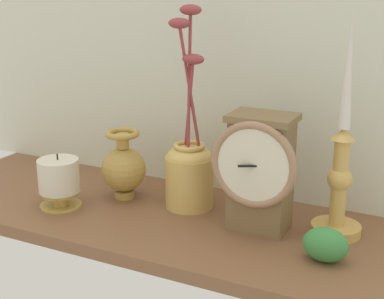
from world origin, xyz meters
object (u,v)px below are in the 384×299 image
Objects in this scene: candlestick_tall_left at (340,174)px; brass_vase_bulbous at (124,167)px; pillar_candle_front at (59,181)px; brass_vase_jar at (189,166)px; mantel_clock at (259,171)px.

candlestick_tall_left is 2.65× the size of brass_vase_bulbous.
pillar_candle_front is (-8.92, -9.77, -1.27)cm from brass_vase_bulbous.
brass_vase_jar is at bearing 26.71° from pillar_candle_front.
candlestick_tall_left is at bearing 2.92° from brass_vase_bulbous.
brass_vase_jar is (-29.35, -0.33, -2.96)cm from candlestick_tall_left.
candlestick_tall_left is at bearing 12.86° from pillar_candle_front.
mantel_clock is at bearing 10.52° from pillar_candle_front.
candlestick_tall_left is at bearing 19.57° from mantel_clock.
brass_vase_jar is at bearing -179.36° from candlestick_tall_left.
mantel_clock is at bearing -15.11° from brass_vase_jar.
mantel_clock is 40.46cm from pillar_candle_front.
mantel_clock is at bearing -160.43° from candlestick_tall_left.
mantel_clock reaches higher than brass_vase_bulbous.
brass_vase_jar is (-16.15, 4.36, -2.89)cm from mantel_clock.
brass_vase_jar is at bearing 164.89° from mantel_clock.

